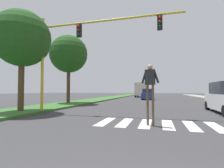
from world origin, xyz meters
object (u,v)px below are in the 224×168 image
Objects in this scene: tree_near at (22,39)px; sedan_midblock at (147,94)px; pedestrian_performer at (150,84)px; tree_mid at (69,54)px; truck_box_delivery at (141,90)px; traffic_light_gantry at (79,43)px.

sedan_midblock is (6.70, 19.22, -3.95)m from tree_near.
pedestrian_performer is 0.56× the size of sedan_midblock.
truck_box_delivery is at bearing 76.04° from tree_mid.
tree_near reaches higher than truck_box_delivery.
traffic_light_gantry is 1.98× the size of sedan_midblock.
traffic_light_gantry reaches higher than sedan_midblock.
sedan_midblock is 0.71× the size of truck_box_delivery.
sedan_midblock is at bearing 93.83° from pedestrian_performer.
tree_near is 2.58× the size of pedestrian_performer.
tree_mid is 8.15m from traffic_light_gantry.
pedestrian_performer reaches higher than sedan_midblock.
tree_near reaches higher than traffic_light_gantry.
tree_near is 0.73× the size of traffic_light_gantry.
sedan_midblock is at bearing 80.99° from traffic_light_gantry.
traffic_light_gantry reaches higher than truck_box_delivery.
traffic_light_gantry is (3.73, 0.50, -0.38)m from tree_near.
traffic_light_gantry is at bearing -92.09° from truck_box_delivery.
pedestrian_performer is 21.14m from sedan_midblock.
tree_near is at bearing 167.15° from pedestrian_performer.
pedestrian_performer is at bearing -28.25° from traffic_light_gantry.
traffic_light_gantry is 5.65m from pedestrian_performer.
tree_mid is at bearing -121.87° from sedan_midblock.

